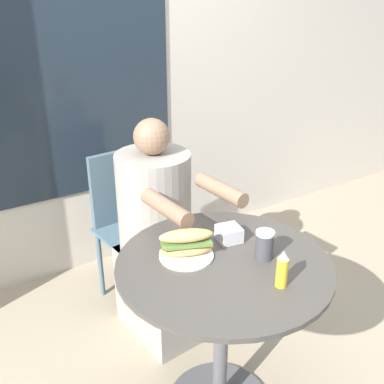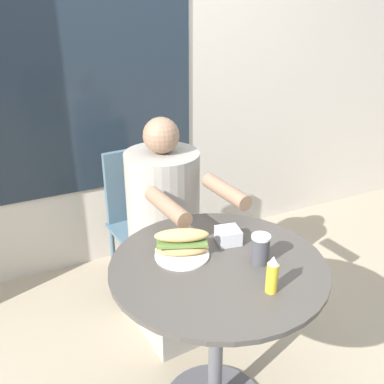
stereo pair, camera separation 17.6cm
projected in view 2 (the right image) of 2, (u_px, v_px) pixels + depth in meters
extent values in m
cube|color=beige|center=(101.00, 41.00, 2.55)|extent=(8.00, 0.08, 2.80)
cube|color=#1E2833|center=(56.00, 43.00, 2.41)|extent=(1.58, 0.01, 1.76)
cylinder|color=#47423D|center=(218.00, 266.00, 1.67)|extent=(0.81, 0.81, 0.02)
cylinder|color=#515156|center=(216.00, 341.00, 1.82)|extent=(0.06, 0.06, 0.71)
cube|color=slate|center=(149.00, 230.00, 2.51)|extent=(0.41, 0.41, 0.02)
cube|color=slate|center=(134.00, 184.00, 2.56)|extent=(0.35, 0.06, 0.42)
cylinder|color=slate|center=(190.00, 270.00, 2.56)|extent=(0.03, 0.03, 0.43)
cylinder|color=slate|center=(137.00, 288.00, 2.40)|extent=(0.03, 0.03, 0.43)
cylinder|color=slate|center=(163.00, 244.00, 2.81)|extent=(0.03, 0.03, 0.43)
cylinder|color=slate|center=(114.00, 259.00, 2.66)|extent=(0.03, 0.03, 0.43)
cube|color=gray|center=(171.00, 290.00, 2.37)|extent=(0.38, 0.48, 0.45)
cylinder|color=gray|center=(163.00, 203.00, 2.22)|extent=(0.36, 0.36, 0.52)
sphere|color=#8E6B51|center=(161.00, 135.00, 2.08)|extent=(0.17, 0.17, 0.17)
cylinder|color=#8E6B51|center=(226.00, 191.00, 1.97)|extent=(0.09, 0.30, 0.07)
cylinder|color=#8E6B51|center=(167.00, 206.00, 1.83)|extent=(0.09, 0.30, 0.07)
cylinder|color=white|center=(182.00, 255.00, 1.71)|extent=(0.21, 0.21, 0.01)
ellipsoid|color=tan|center=(182.00, 249.00, 1.70)|extent=(0.22, 0.14, 0.05)
cube|color=olive|center=(182.00, 242.00, 1.69)|extent=(0.20, 0.14, 0.01)
ellipsoid|color=tan|center=(182.00, 235.00, 1.68)|extent=(0.22, 0.14, 0.05)
cylinder|color=#424247|center=(260.00, 250.00, 1.65)|extent=(0.07, 0.07, 0.10)
cylinder|color=white|center=(261.00, 237.00, 1.63)|extent=(0.07, 0.07, 0.01)
cube|color=silver|center=(228.00, 236.00, 1.79)|extent=(0.10, 0.10, 0.06)
cylinder|color=gold|center=(272.00, 278.00, 1.49)|extent=(0.04, 0.04, 0.11)
cone|color=white|center=(274.00, 260.00, 1.46)|extent=(0.04, 0.04, 0.03)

